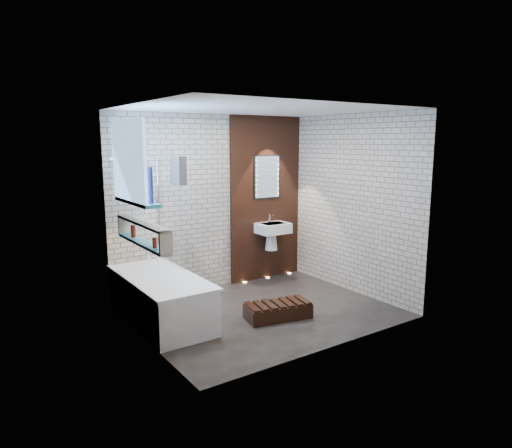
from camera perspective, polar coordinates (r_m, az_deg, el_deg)
ground at (r=6.23m, az=0.79°, el=-10.67°), size 3.20×3.20×0.00m
room_shell at (r=5.90m, az=0.82°, el=1.22°), size 3.24×3.20×2.60m
walnut_panel at (r=7.47m, az=1.19°, el=3.12°), size 1.30×0.06×2.60m
clerestory_window at (r=5.43m, az=-15.16°, el=6.48°), size 0.18×1.00×0.94m
display_niche at (r=5.34m, az=-13.70°, el=-1.11°), size 0.14×1.30×0.26m
bathtub at (r=5.95m, az=-11.59°, el=-8.92°), size 0.79×1.74×0.70m
bath_screen at (r=6.25m, az=-10.48°, el=1.37°), size 0.01×0.78×1.40m
towel at (r=5.92m, az=-9.51°, el=6.48°), size 0.10×0.27×0.36m
shower_head at (r=6.08m, az=-14.67°, el=7.80°), size 0.18×0.18×0.02m
washbasin at (r=7.39m, az=2.05°, el=-0.97°), size 0.50×0.36×0.58m
led_mirror at (r=7.40m, az=1.37°, el=5.78°), size 0.50×0.02×0.70m
walnut_step at (r=5.99m, az=2.71°, el=-10.63°), size 0.87×0.52×0.18m
niche_bottles at (r=5.43m, az=-14.02°, el=-1.30°), size 0.06×0.70×0.14m
sill_vases at (r=5.13m, az=-13.03°, el=4.63°), size 0.09×0.09×0.39m
floor_uplights at (r=7.68m, az=1.46°, el=-6.57°), size 0.96×0.06×0.01m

